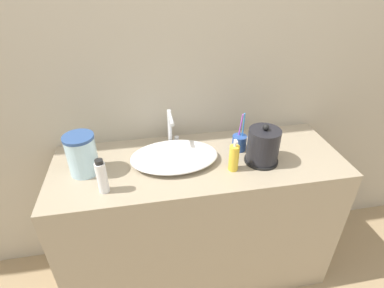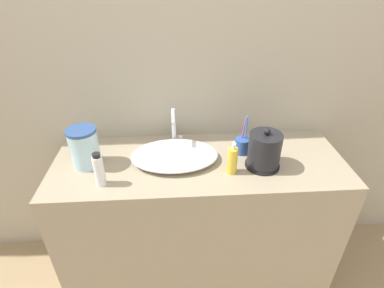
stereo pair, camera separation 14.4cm
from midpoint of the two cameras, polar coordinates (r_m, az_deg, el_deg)
wall_back at (r=1.56m, az=-3.36°, el=17.42°), size 6.00×0.04×2.60m
vanity_counter at (r=1.77m, az=-1.19°, el=-14.18°), size 1.46×0.53×0.83m
sink_basin at (r=1.48m, az=-6.14°, el=-2.43°), size 0.43×0.30×0.06m
faucet at (r=1.57m, az=-6.65°, el=3.23°), size 0.06×0.16×0.20m
electric_kettle at (r=1.47m, az=10.67°, el=-0.66°), size 0.17×0.17×0.21m
toothbrush_cup at (r=1.57m, az=6.42°, el=0.27°), size 0.07×0.07×0.22m
lotion_bottle at (r=1.40m, az=5.08°, el=-2.72°), size 0.05×0.05×0.17m
shampoo_bottle at (r=1.34m, az=-19.79°, el=-5.98°), size 0.05×0.05×0.16m
water_pitcher at (r=1.48m, az=-22.90°, el=-1.93°), size 0.14×0.14×0.20m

